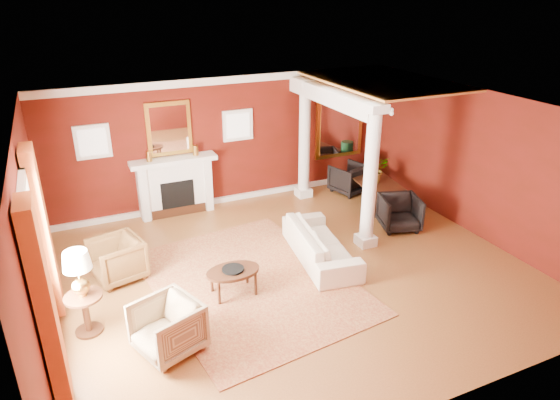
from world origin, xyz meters
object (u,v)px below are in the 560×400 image
sofa (321,238)px  coffee_table (233,273)px  armchair_leopard (117,257)px  side_table (80,280)px  armchair_stripe (167,325)px  dining_table (377,186)px

sofa → coffee_table: size_ratio=2.42×
armchair_leopard → side_table: 1.54m
armchair_stripe → dining_table: (5.56, 3.07, 0.02)m
sofa → armchair_leopard: bearing=84.6°
coffee_table → dining_table: dining_table is taller
sofa → armchair_stripe: bearing=121.6°
armchair_leopard → coffee_table: bearing=38.4°
sofa → armchair_stripe: sofa is taller
armchair_stripe → coffee_table: size_ratio=0.94×
coffee_table → dining_table: bearing=26.6°
armchair_leopard → sofa: bearing=62.4°
armchair_stripe → side_table: 1.41m
sofa → dining_table: dining_table is taller
armchair_stripe → coffee_table: (1.28, 0.93, -0.01)m
armchair_leopard → armchair_stripe: 2.24m
dining_table → armchair_stripe: bearing=127.4°
coffee_table → armchair_leopard: bearing=142.4°
armchair_leopard → coffee_table: (1.66, -1.28, -0.01)m
armchair_stripe → armchair_leopard: bearing=169.2°
coffee_table → dining_table: (4.27, 2.14, 0.03)m
sofa → coffee_table: sofa is taller
sofa → side_table: (-4.13, -0.47, 0.47)m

